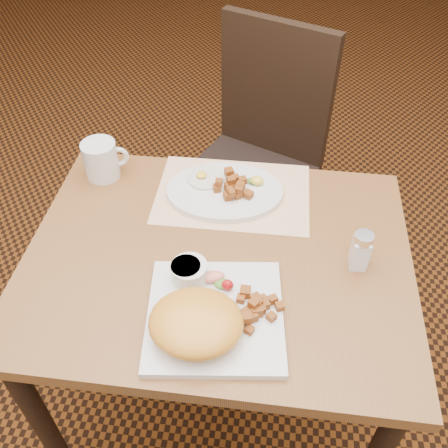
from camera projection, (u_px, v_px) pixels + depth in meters
The scene contains 15 objects.
ground at pixel (220, 402), 1.69m from camera, with size 8.00×8.00×0.00m, color black.
table at pixel (218, 284), 1.24m from camera, with size 0.90×0.70×0.75m.
chair_far at pixel (258, 149), 1.81m from camera, with size 0.56×0.56×0.97m.
placemat at pixel (233, 194), 1.32m from camera, with size 0.40×0.28×0.00m, color white.
plate_square at pixel (215, 315), 1.03m from camera, with size 0.28×0.28×0.02m, color silver.
plate_oval at pixel (225, 191), 1.31m from camera, with size 0.30×0.23×0.02m, color silver, non-canonical shape.
hollandaise_mound at pixel (195, 323), 0.97m from camera, with size 0.19×0.17×0.07m.
ramekin at pixel (189, 272), 1.08m from camera, with size 0.08×0.08×0.04m.
garnish_sq at pixel (217, 280), 1.08m from camera, with size 0.08×0.05×0.03m.
fried_egg at pixel (205, 177), 1.33m from camera, with size 0.10×0.10×0.02m.
garnish_ov at pixel (256, 181), 1.31m from camera, with size 0.05×0.04×0.02m.
salt_shaker at pixel (361, 250), 1.10m from camera, with size 0.04×0.04×0.10m.
coffee_mug at pixel (102, 160), 1.34m from camera, with size 0.12×0.09×0.10m.
home_fries_sq at pixel (252, 309), 1.02m from camera, with size 0.13×0.11×0.03m.
home_fries_ov at pixel (233, 186), 1.29m from camera, with size 0.11×0.10×0.04m.
Camera 1 is at (0.11, -0.77, 1.62)m, focal length 40.00 mm.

